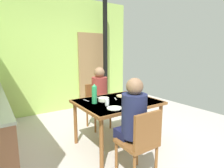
# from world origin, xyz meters

# --- Properties ---
(ground_plane) EXTENTS (6.28, 6.28, 0.00)m
(ground_plane) POSITION_xyz_m (0.00, 0.00, 0.00)
(ground_plane) COLOR #B8B1AB
(wall_back) EXTENTS (4.04, 0.10, 2.85)m
(wall_back) POSITION_xyz_m (0.00, 2.41, 1.42)
(wall_back) COLOR #ABD263
(wall_back) RESTS_ON ground_plane
(door_wooden) EXTENTS (0.80, 0.05, 2.00)m
(door_wooden) POSITION_xyz_m (0.93, 2.33, 1.00)
(door_wooden) COLOR #947048
(door_wooden) RESTS_ON ground_plane
(stove_pipe_column) EXTENTS (0.12, 0.12, 2.85)m
(stove_pipe_column) POSITION_xyz_m (1.19, 2.06, 1.42)
(stove_pipe_column) COLOR black
(stove_pipe_column) RESTS_ON ground_plane
(dining_table) EXTENTS (1.23, 0.98, 0.74)m
(dining_table) POSITION_xyz_m (0.19, 0.10, 0.67)
(dining_table) COLOR brown
(dining_table) RESTS_ON ground_plane
(chair_near_diner) EXTENTS (0.40, 0.40, 0.87)m
(chair_near_diner) POSITION_xyz_m (-0.08, -0.74, 0.50)
(chair_near_diner) COLOR brown
(chair_near_diner) RESTS_ON ground_plane
(chair_far_diner) EXTENTS (0.40, 0.40, 0.87)m
(chair_far_diner) POSITION_xyz_m (0.29, 0.94, 0.50)
(chair_far_diner) COLOR brown
(chair_far_diner) RESTS_ON ground_plane
(person_near_diner) EXTENTS (0.30, 0.37, 0.77)m
(person_near_diner) POSITION_xyz_m (-0.08, -0.61, 0.78)
(person_near_diner) COLOR #191D42
(person_near_diner) RESTS_ON ground_plane
(person_far_diner) EXTENTS (0.30, 0.37, 0.77)m
(person_far_diner) POSITION_xyz_m (0.29, 0.81, 0.78)
(person_far_diner) COLOR brown
(person_far_diner) RESTS_ON ground_plane
(water_bottle_green_near) EXTENTS (0.08, 0.08, 0.30)m
(water_bottle_green_near) POSITION_xyz_m (-0.17, 0.18, 0.88)
(water_bottle_green_near) COLOR #2BA05E
(water_bottle_green_near) RESTS_ON dining_table
(water_bottle_green_far) EXTENTS (0.07, 0.07, 0.28)m
(water_bottle_green_far) POSITION_xyz_m (0.60, 0.29, 0.87)
(water_bottle_green_far) COLOR #348B6D
(water_bottle_green_far) RESTS_ON dining_table
(serving_bowl_center) EXTENTS (0.17, 0.17, 0.05)m
(serving_bowl_center) POSITION_xyz_m (0.01, 0.21, 0.77)
(serving_bowl_center) COLOR white
(serving_bowl_center) RESTS_ON dining_table
(dinner_plate_near_left) EXTENTS (0.21, 0.21, 0.01)m
(dinner_plate_near_left) POSITION_xyz_m (-0.07, -0.20, 0.75)
(dinner_plate_near_left) COLOR white
(dinner_plate_near_left) RESTS_ON dining_table
(dinner_plate_near_right) EXTENTS (0.22, 0.22, 0.01)m
(dinner_plate_near_right) POSITION_xyz_m (0.33, -0.04, 0.75)
(dinner_plate_near_right) COLOR white
(dinner_plate_near_right) RESTS_ON dining_table
(drinking_glass_by_near_diner) EXTENTS (0.06, 0.06, 0.10)m
(drinking_glass_by_near_diner) POSITION_xyz_m (0.41, 0.12, 0.79)
(drinking_glass_by_near_diner) COLOR silver
(drinking_glass_by_near_diner) RESTS_ON dining_table
(drinking_glass_by_far_diner) EXTENTS (0.06, 0.06, 0.09)m
(drinking_glass_by_far_diner) POSITION_xyz_m (-0.08, -0.03, 0.79)
(drinking_glass_by_far_diner) COLOR silver
(drinking_glass_by_far_diner) RESTS_ON dining_table
(drinking_glass_spare_center) EXTENTS (0.06, 0.06, 0.09)m
(drinking_glass_spare_center) POSITION_xyz_m (0.73, 0.49, 0.79)
(drinking_glass_spare_center) COLOR silver
(drinking_glass_spare_center) RESTS_ON dining_table
(bread_plate_sliced) EXTENTS (0.19, 0.19, 0.02)m
(bread_plate_sliced) POSITION_xyz_m (0.43, 0.29, 0.75)
(bread_plate_sliced) COLOR #DBB77A
(bread_plate_sliced) RESTS_ON dining_table
(cutlery_knife_near) EXTENTS (0.08, 0.14, 0.00)m
(cutlery_knife_near) POSITION_xyz_m (0.24, 0.22, 0.74)
(cutlery_knife_near) COLOR silver
(cutlery_knife_near) RESTS_ON dining_table
(cutlery_fork_near) EXTENTS (0.03, 0.15, 0.00)m
(cutlery_fork_near) POSITION_xyz_m (-0.21, 0.40, 0.74)
(cutlery_fork_near) COLOR silver
(cutlery_fork_near) RESTS_ON dining_table
(cutlery_knife_far) EXTENTS (0.02, 0.15, 0.00)m
(cutlery_knife_far) POSITION_xyz_m (0.04, 0.48, 0.74)
(cutlery_knife_far) COLOR silver
(cutlery_knife_far) RESTS_ON dining_table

